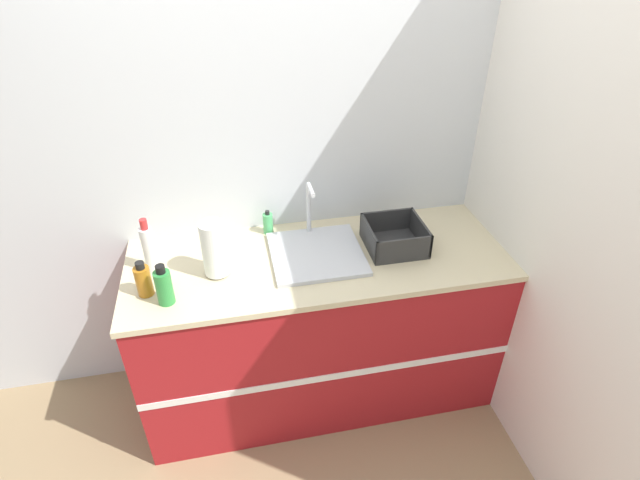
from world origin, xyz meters
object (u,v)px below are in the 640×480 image
dish_rack (394,239)px  soap_dispenser (268,223)px  bottle_green (164,286)px  sink (316,251)px  bottle_amber (143,280)px  paper_towel_roll (215,249)px  bottle_white_spray (149,248)px

dish_rack → soap_dispenser: dish_rack is taller
dish_rack → bottle_green: size_ratio=1.45×
dish_rack → soap_dispenser: (-0.60, 0.26, 0.01)m
sink → bottle_amber: bearing=-169.7°
dish_rack → bottle_amber: (-1.19, -0.13, 0.03)m
paper_towel_roll → bottle_white_spray: (-0.29, 0.10, -0.02)m
paper_towel_roll → sink: bearing=7.2°
bottle_white_spray → bottle_green: bearing=-74.0°
paper_towel_roll → bottle_amber: paper_towel_roll is taller
bottle_green → dish_rack: bearing=10.7°
soap_dispenser → dish_rack: bearing=-23.2°
bottle_amber → bottle_green: bearing=-39.6°
dish_rack → soap_dispenser: 0.65m
sink → bottle_green: size_ratio=2.28×
dish_rack → bottle_white_spray: bearing=177.6°
paper_towel_roll → bottle_amber: (-0.31, -0.08, -0.06)m
bottle_amber → bottle_green: (0.09, -0.08, 0.01)m
bottle_white_spray → bottle_green: (0.07, -0.26, -0.03)m
bottle_green → soap_dispenser: bottle_green is taller
paper_towel_roll → soap_dispenser: bearing=48.2°
dish_rack → soap_dispenser: bearing=156.8°
sink → bottle_amber: sink is taller
sink → soap_dispenser: bearing=130.0°
bottle_white_spray → dish_rack: bearing=-2.4°
sink → bottle_white_spray: (-0.77, 0.04, 0.10)m
paper_towel_roll → dish_rack: 0.88m
bottle_white_spray → paper_towel_roll: bearing=-18.3°
sink → bottle_white_spray: sink is taller
dish_rack → bottle_amber: bearing=-173.7°
bottle_amber → dish_rack: bearing=6.3°
sink → bottle_amber: (-0.79, -0.14, 0.06)m
bottle_green → soap_dispenser: (0.49, 0.46, -0.03)m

